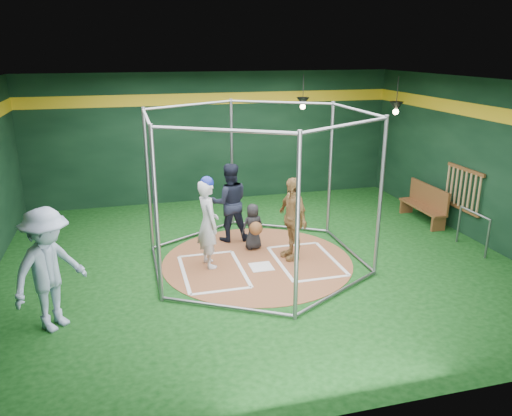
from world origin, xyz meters
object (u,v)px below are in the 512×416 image
object	(u,v)px
umpire	(229,202)
batter_figure	(208,222)
dugout_bench	(425,203)
visitor_leopard	(292,218)

from	to	relation	value
umpire	batter_figure	bearing A→B (deg)	64.59
batter_figure	umpire	xyz separation A→B (m)	(0.69, 1.25, -0.03)
umpire	dugout_bench	distance (m)	4.92
batter_figure	umpire	bearing A→B (deg)	61.18
batter_figure	visitor_leopard	world-z (taller)	batter_figure
dugout_bench	batter_figure	bearing A→B (deg)	-167.29
visitor_leopard	dugout_bench	distance (m)	4.13
umpire	dugout_bench	xyz separation A→B (m)	(4.90, 0.02, -0.41)
batter_figure	visitor_leopard	size ratio (longest dim) A/B	1.07
umpire	dugout_bench	bearing A→B (deg)	-176.41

